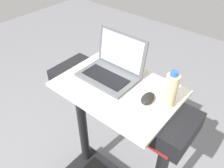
% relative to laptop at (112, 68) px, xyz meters
% --- Properties ---
extents(desk_board, '(0.66, 0.47, 0.02)m').
position_rel_laptop_xyz_m(desk_board, '(0.09, -0.06, -0.06)').
color(desk_board, beige).
rests_on(desk_board, treadmill_base).
extents(laptop, '(0.33, 0.25, 0.23)m').
position_rel_laptop_xyz_m(laptop, '(0.00, 0.00, 0.00)').
color(laptop, '#515459').
rests_on(laptop, desk_board).
extents(computer_mouse, '(0.07, 0.11, 0.03)m').
position_rel_laptop_xyz_m(computer_mouse, '(0.28, -0.05, -0.03)').
color(computer_mouse, black).
rests_on(computer_mouse, desk_board).
extents(water_bottle, '(0.06, 0.06, 0.20)m').
position_rel_laptop_xyz_m(water_bottle, '(0.37, -0.01, 0.05)').
color(water_bottle, beige).
rests_on(water_bottle, desk_board).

